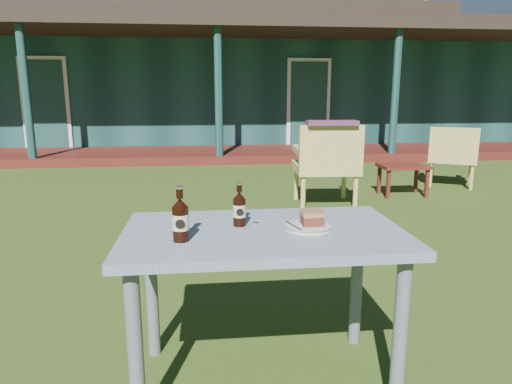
{
  "coord_description": "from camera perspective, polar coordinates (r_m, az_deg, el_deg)",
  "views": [
    {
      "loc": [
        -0.24,
        -3.46,
        1.3
      ],
      "look_at": [
        0.0,
        -1.3,
        0.82
      ],
      "focal_mm": 32.0,
      "sensor_mm": 36.0,
      "label": 1
    }
  ],
  "objects": [
    {
      "name": "bottle_cap",
      "position": [
        2.04,
        -0.06,
        -3.92
      ],
      "size": [
        0.03,
        0.03,
        0.01
      ],
      "primitive_type": "cylinder",
      "color": "silver",
      "rests_on": "cafe_table"
    },
    {
      "name": "plate",
      "position": [
        1.99,
        6.5,
        -4.32
      ],
      "size": [
        0.2,
        0.2,
        0.01
      ],
      "color": "silver",
      "rests_on": "cafe_table"
    },
    {
      "name": "side_table",
      "position": [
        6.05,
        17.95,
        2.73
      ],
      "size": [
        0.6,
        0.4,
        0.4
      ],
      "color": "#4C1812",
      "rests_on": "ground"
    },
    {
      "name": "cafe_table",
      "position": [
        1.99,
        0.94,
        -7.52
      ],
      "size": [
        1.2,
        0.7,
        0.72
      ],
      "color": "slate",
      "rests_on": "ground"
    },
    {
      "name": "floral_throw",
      "position": [
        5.02,
        9.49,
        8.52
      ],
      "size": [
        0.56,
        0.24,
        0.05
      ],
      "primitive_type": "cube",
      "rotation": [
        0.0,
        0.0,
        3.09
      ],
      "color": "#542B49",
      "rests_on": "armchair_left"
    },
    {
      "name": "ground",
      "position": [
        3.7,
        -2.21,
        -8.12
      ],
      "size": [
        80.0,
        80.0,
        0.0
      ],
      "primitive_type": "plane",
      "color": "#334916"
    },
    {
      "name": "pavilion",
      "position": [
        12.85,
        -5.34,
        13.75
      ],
      "size": [
        15.8,
        8.3,
        3.45
      ],
      "color": "#163A37",
      "rests_on": "ground"
    },
    {
      "name": "cola_bottle_far",
      "position": [
        1.82,
        -9.42,
        -3.39
      ],
      "size": [
        0.07,
        0.07,
        0.22
      ],
      "color": "black",
      "rests_on": "cafe_table"
    },
    {
      "name": "cola_bottle_near",
      "position": [
        2.0,
        -2.09,
        -2.09
      ],
      "size": [
        0.06,
        0.06,
        0.19
      ],
      "color": "black",
      "rests_on": "cafe_table"
    },
    {
      "name": "armchair_right",
      "position": [
        6.89,
        23.37,
        4.48
      ],
      "size": [
        0.82,
        0.8,
        0.83
      ],
      "color": "tan",
      "rests_on": "ground"
    },
    {
      "name": "cake_slice",
      "position": [
        1.99,
        7.03,
        -3.18
      ],
      "size": [
        0.09,
        0.09,
        0.06
      ],
      "color": "#55241B",
      "rests_on": "plate"
    },
    {
      "name": "armchair_left",
      "position": [
        5.25,
        8.88,
        3.89
      ],
      "size": [
        0.74,
        0.69,
        0.95
      ],
      "color": "tan",
      "rests_on": "ground"
    },
    {
      "name": "fork",
      "position": [
        1.96,
        4.71,
        -4.25
      ],
      "size": [
        0.05,
        0.14,
        0.0
      ],
      "primitive_type": "cube",
      "rotation": [
        0.0,
        0.0,
        0.28
      ],
      "color": "silver",
      "rests_on": "plate"
    },
    {
      "name": "tree_mid",
      "position": [
        22.46,
        2.28,
        21.26
      ],
      "size": [
        0.28,
        0.28,
        9.5
      ],
      "primitive_type": "cylinder",
      "color": "brown",
      "rests_on": "ground"
    }
  ]
}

